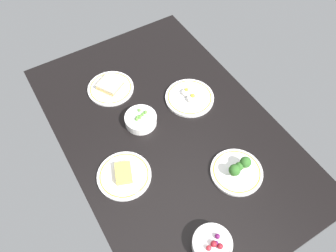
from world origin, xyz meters
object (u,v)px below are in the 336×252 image
at_px(plate_broccoli, 237,170).
at_px(bowl_berries, 212,244).
at_px(plate_sandwich, 111,87).
at_px(bowl_peas, 141,119).
at_px(plate_cheese, 124,175).
at_px(plate_eggs, 190,97).

height_order(plate_broccoli, bowl_berries, plate_broccoli).
relative_size(plate_sandwich, bowl_peas, 1.53).
height_order(bowl_peas, bowl_berries, bowl_berries).
relative_size(bowl_peas, plate_cheese, 0.66).
bearing_deg(plate_broccoli, plate_eggs, -6.85).
height_order(plate_eggs, plate_cheese, plate_eggs).
xyz_separation_m(plate_broccoli, plate_cheese, (0.21, 0.38, -0.01)).
xyz_separation_m(plate_eggs, plate_cheese, (-0.19, 0.43, -0.00)).
height_order(plate_broccoli, bowl_peas, plate_broccoli).
bearing_deg(plate_sandwich, bowl_berries, 178.82).
height_order(bowl_berries, plate_cheese, bowl_berries).
xyz_separation_m(plate_broccoli, plate_sandwich, (0.64, 0.23, -0.01)).
xyz_separation_m(plate_sandwich, bowl_peas, (-0.24, -0.03, 0.01)).
bearing_deg(plate_eggs, bowl_berries, 153.16).
xyz_separation_m(bowl_peas, plate_cheese, (-0.19, 0.18, -0.01)).
bearing_deg(plate_cheese, plate_broccoli, -119.18).
distance_m(bowl_peas, plate_cheese, 0.26).
bearing_deg(plate_cheese, plate_sandwich, -19.04).
distance_m(plate_sandwich, bowl_peas, 0.24).
bearing_deg(bowl_berries, plate_sandwich, -1.18).
xyz_separation_m(plate_sandwich, bowl_berries, (-0.82, 0.02, 0.01)).
height_order(plate_sandwich, bowl_berries, bowl_berries).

